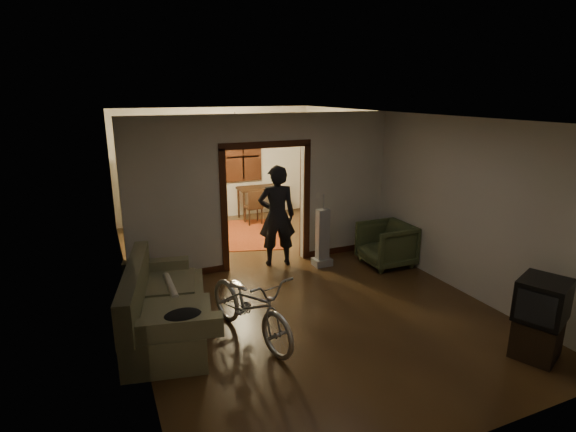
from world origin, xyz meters
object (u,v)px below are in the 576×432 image
bicycle (251,305)px  armchair (386,244)px  locker (169,192)px  desk (259,203)px  sofa (167,298)px  person (277,216)px

bicycle → armchair: bicycle is taller
locker → desk: locker is taller
sofa → bicycle: 1.14m
person → locker: size_ratio=1.06×
armchair → locker: bearing=-138.7°
sofa → locker: 4.89m
armchair → person: (-1.87, 0.85, 0.55)m
person → desk: bearing=-91.2°
bicycle → locker: (-0.15, 5.37, 0.42)m
sofa → locker: size_ratio=1.21×
desk → armchair: bearing=-61.2°
locker → armchair: bearing=-63.6°
armchair → desk: armchair is taller
person → desk: 3.33m
sofa → armchair: (4.17, 0.89, -0.10)m
desk → person: bearing=-90.1°
bicycle → armchair: bearing=9.6°
sofa → desk: bearing=69.3°
sofa → desk: 5.82m
sofa → bicycle: (0.98, -0.58, -0.02)m
bicycle → desk: bearing=53.8°
sofa → armchair: sofa is taller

